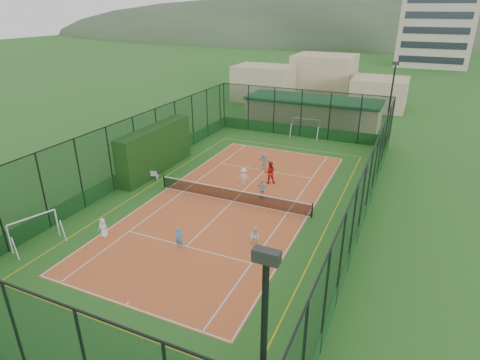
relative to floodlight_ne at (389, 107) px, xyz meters
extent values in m
plane|color=#266522|center=(-8.60, -16.60, -4.12)|extent=(300.00, 300.00, 0.00)
cube|color=#CD672D|center=(-8.60, -16.60, -4.12)|extent=(11.17, 23.97, 0.01)
cube|color=black|center=(-16.90, -13.91, -2.20)|extent=(1.32, 8.78, 3.84)
imported|color=white|center=(-13.68, -24.13, -3.49)|extent=(0.68, 0.51, 1.25)
imported|color=#4A96D3|center=(-8.84, -23.30, -3.46)|extent=(0.52, 0.38, 1.32)
imported|color=white|center=(-5.01, -21.22, -3.54)|extent=(0.61, 0.50, 1.15)
imported|color=white|center=(-9.00, -13.68, -3.40)|extent=(0.93, 0.55, 1.42)
imported|color=silver|center=(-6.84, -15.33, -3.36)|extent=(0.93, 0.47, 1.52)
imported|color=silver|center=(-8.74, -9.96, -3.37)|extent=(1.40, 0.50, 1.49)
imported|color=red|center=(-7.31, -12.45, -3.21)|extent=(1.07, 0.96, 1.81)
sphere|color=#CCE033|center=(-9.57, -15.22, -4.08)|extent=(0.07, 0.07, 0.07)
sphere|color=#CCE033|center=(-9.30, -15.09, -4.08)|extent=(0.07, 0.07, 0.07)
sphere|color=#CCE033|center=(-6.05, -15.94, -4.08)|extent=(0.07, 0.07, 0.07)
sphere|color=#CCE033|center=(-5.64, -15.51, -4.08)|extent=(0.07, 0.07, 0.07)
camera|label=1|loc=(2.36, -39.86, 8.80)|focal=30.00mm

